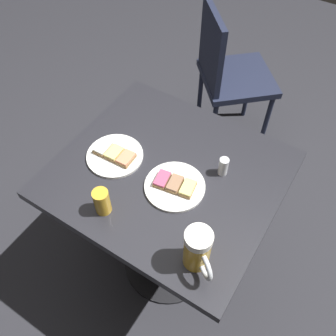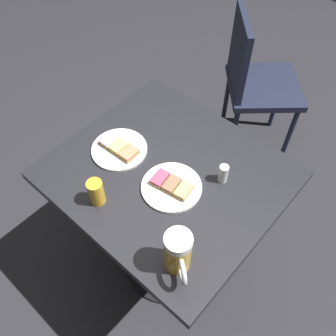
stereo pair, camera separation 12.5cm
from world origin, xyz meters
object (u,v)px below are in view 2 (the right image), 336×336
beer_mug (178,253)px  cafe_chair (254,80)px  plate_far (172,186)px  plate_near (119,149)px  salt_shaker (223,174)px  beer_glass_small (96,192)px

beer_mug → cafe_chair: size_ratio=0.18×
plate_far → cafe_chair: bearing=-75.6°
plate_near → beer_mug: 0.49m
plate_near → cafe_chair: cafe_chair is taller
salt_shaker → cafe_chair: size_ratio=0.08×
beer_mug → salt_shaker: (0.09, -0.33, -0.04)m
plate_near → cafe_chair: bearing=-90.4°
beer_glass_small → salt_shaker: 0.42m
plate_near → plate_far: bearing=-179.8°
plate_near → cafe_chair: size_ratio=0.23×
beer_glass_small → beer_mug: bearing=-179.2°
plate_far → salt_shaker: bearing=-127.3°
beer_glass_small → plate_near: bearing=-61.7°
plate_far → salt_shaker: 0.18m
plate_far → salt_shaker: (-0.11, -0.14, 0.03)m
plate_near → beer_mug: size_ratio=1.32×
beer_glass_small → salt_shaker: bearing=-127.0°
salt_shaker → cafe_chair: 0.93m
plate_near → beer_glass_small: size_ratio=2.14×
plate_far → cafe_chair: cafe_chair is taller
plate_far → beer_glass_small: (0.15, 0.20, 0.04)m
plate_far → beer_glass_small: size_ratio=2.16×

